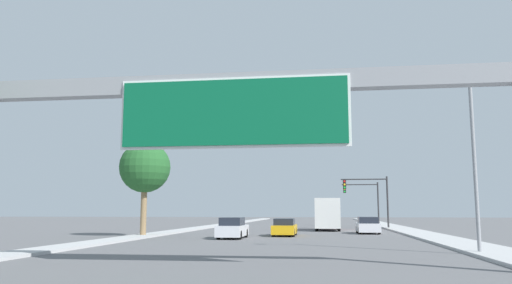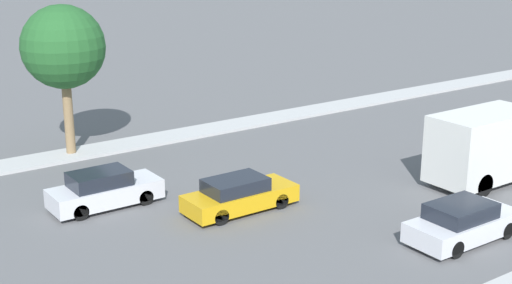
% 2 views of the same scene
% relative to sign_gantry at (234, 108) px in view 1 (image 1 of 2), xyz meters
% --- Properties ---
extents(sidewalk_right, '(3.00, 120.00, 0.15)m').
position_rel_sign_gantry_xyz_m(sidewalk_right, '(11.25, 42.10, -5.69)').
color(sidewalk_right, '#B9B9B9').
rests_on(sidewalk_right, ground).
extents(median_strip_left, '(2.00, 120.00, 0.15)m').
position_rel_sign_gantry_xyz_m(median_strip_left, '(-10.75, 42.10, -5.69)').
color(median_strip_left, '#B9B9B9').
rests_on(median_strip_left, ground).
extents(sign_gantry, '(20.37, 0.73, 7.06)m').
position_rel_sign_gantry_xyz_m(sign_gantry, '(0.00, 0.00, 0.00)').
color(sign_gantry, gray).
rests_on(sign_gantry, ground).
extents(car_mid_right, '(1.77, 4.62, 1.40)m').
position_rel_sign_gantry_xyz_m(car_mid_right, '(0.00, 23.08, -5.10)').
color(car_mid_right, gold).
rests_on(car_mid_right, ground).
extents(car_mid_center, '(1.87, 4.49, 1.46)m').
position_rel_sign_gantry_xyz_m(car_mid_center, '(7.00, 28.07, -5.07)').
color(car_mid_center, silver).
rests_on(car_mid_center, ground).
extents(car_near_left, '(1.75, 4.48, 1.53)m').
position_rel_sign_gantry_xyz_m(car_near_left, '(-3.50, 18.86, -5.05)').
color(car_near_left, silver).
rests_on(car_near_left, ground).
extents(truck_box_primary, '(2.46, 7.04, 3.22)m').
position_rel_sign_gantry_xyz_m(truck_box_primary, '(3.50, 34.27, -4.13)').
color(truck_box_primary, red).
rests_on(truck_box_primary, ground).
extents(traffic_light_near_intersection, '(5.23, 0.32, 5.83)m').
position_rel_sign_gantry_xyz_m(traffic_light_near_intersection, '(8.51, 40.10, -1.75)').
color(traffic_light_near_intersection, '#2D2D30').
rests_on(traffic_light_near_intersection, ground).
extents(traffic_light_mid_block, '(4.80, 0.32, 5.73)m').
position_rel_sign_gantry_xyz_m(traffic_light_mid_block, '(8.65, 50.10, -1.85)').
color(traffic_light_mid_block, '#2D2D30').
rests_on(traffic_light_mid_block, ground).
extents(palm_tree_background, '(4.03, 4.03, 7.45)m').
position_rel_sign_gantry_xyz_m(palm_tree_background, '(-10.88, 20.31, -0.37)').
color(palm_tree_background, '#8C704C').
rests_on(palm_tree_background, ground).
extents(street_lamp_right, '(2.67, 0.28, 9.04)m').
position_rel_sign_gantry_xyz_m(street_lamp_right, '(10.03, 7.19, -0.45)').
color(street_lamp_right, gray).
rests_on(street_lamp_right, ground).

